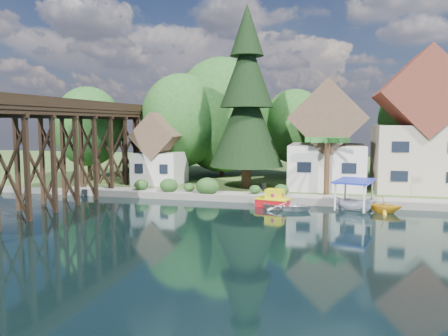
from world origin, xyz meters
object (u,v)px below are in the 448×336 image
Objects in this scene: house_center at (420,131)px; shed at (160,154)px; boat_canopy at (354,198)px; boat_white_a at (288,205)px; boat_yellow at (384,204)px; tugboat at (273,200)px; palm_tree at (327,142)px; conifer at (247,101)px; trestle_bridge at (71,144)px; house_left at (327,143)px.

house_center reaches higher than shed.
house_center reaches higher than boat_canopy.
boat_white_a is (-12.07, -10.83, -6.00)m from house_center.
boat_yellow is at bearing -19.98° from shed.
shed reaches higher than tugboat.
house_center is 2.42× the size of palm_tree.
conifer is 15.17m from boat_canopy.
boat_yellow is (7.77, 0.58, 0.29)m from boat_white_a.
trestle_bridge is 7.71× the size of palm_tree.
tugboat is at bearing -114.92° from house_left.
house_left is 9.49m from conifer.
trestle_bridge is 19.24m from tugboat.
house_center is at bearing -10.07° from boat_yellow.
shed reaches higher than boat_yellow.
house_left is 0.59× the size of conifer.
boat_white_a is at bearing 1.43° from trestle_bridge.
trestle_bridge is 28.10m from boat_yellow.
house_left is 11.76m from boat_white_a.
palm_tree is 6.91m from boat_canopy.
trestle_bridge reaches higher than boat_yellow.
palm_tree reaches higher than boat_white_a.
palm_tree is at bearing -149.17° from house_center.
shed is at bearing 68.44° from boat_white_a.
conifer is 6.96× the size of boat_yellow.
shed is (-18.00, -1.50, -1.31)m from house_left.
conifer is 4.06× the size of boat_canopy.
conifer reaches higher than house_center.
tugboat is (-4.40, -9.46, -4.52)m from house_left.
boat_white_a is 7.79m from boat_yellow.
shed reaches higher than boat_canopy.
boat_yellow is (9.09, -0.29, 0.09)m from tugboat.
boat_white_a is (19.93, 0.50, -4.93)m from trestle_bridge.
conifer is at bearing -5.41° from shed.
trestle_bridge is 17.60m from conifer.
palm_tree is (0.05, -4.84, 0.36)m from house_left.
conifer is 9.36m from palm_tree.
shed is 16.09m from tugboat.
palm_tree is at bearing 56.12° from boat_yellow.
boat_yellow is at bearing -46.59° from palm_tree.
shed is 24.35m from boat_yellow.
palm_tree is 1.85× the size of tugboat.
boat_canopy is (20.31, -8.17, -2.72)m from shed.
house_center is at bearing 36.64° from tugboat.
boat_yellow is at bearing 2.22° from trestle_bridge.
house_center reaches higher than boat_yellow.
boat_canopy is (10.39, -7.23, -8.36)m from conifer.
tugboat is at bearing -143.36° from house_center.
house_center is 4.48× the size of tugboat.
tugboat is (-4.45, -4.62, -4.88)m from palm_tree.
boat_white_a is at bearing -33.18° from tugboat.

